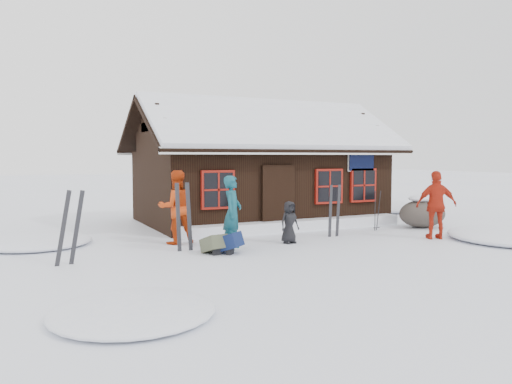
% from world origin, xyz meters
% --- Properties ---
extents(ground, '(120.00, 120.00, 0.00)m').
position_xyz_m(ground, '(0.00, 0.00, 0.00)').
color(ground, white).
rests_on(ground, ground).
extents(mountain_hut, '(8.90, 6.09, 4.42)m').
position_xyz_m(mountain_hut, '(1.50, 4.98, 1.58)').
color(mountain_hut, black).
rests_on(mountain_hut, ground).
extents(snow_drift, '(7.60, 0.60, 0.35)m').
position_xyz_m(snow_drift, '(1.50, 2.25, 0.17)').
color(snow_drift, white).
rests_on(snow_drift, ground).
extents(snow_mounds, '(20.60, 13.20, 0.48)m').
position_xyz_m(snow_mounds, '(1.65, 1.86, 0.00)').
color(snow_mounds, white).
rests_on(snow_mounds, ground).
extents(skier_teal, '(0.77, 0.80, 1.84)m').
position_xyz_m(skier_teal, '(-1.58, 0.27, 0.92)').
color(skier_teal, '#114754').
rests_on(skier_teal, ground).
extents(skier_orange_left, '(0.98, 0.77, 1.95)m').
position_xyz_m(skier_orange_left, '(-2.63, 1.59, 0.98)').
color(skier_orange_left, '#BF370D').
rests_on(skier_orange_left, ground).
extents(skier_orange_right, '(1.22, 0.91, 1.92)m').
position_xyz_m(skier_orange_right, '(4.17, -0.86, 0.96)').
color(skier_orange_right, '#B52512').
rests_on(skier_orange_right, ground).
extents(skier_crouched, '(0.59, 0.42, 1.13)m').
position_xyz_m(skier_crouched, '(0.11, 0.35, 0.57)').
color(skier_crouched, black).
rests_on(skier_crouched, ground).
extents(boulder, '(1.64, 1.23, 0.96)m').
position_xyz_m(boulder, '(5.54, 1.05, 0.49)').
color(boulder, '#4A423B').
rests_on(boulder, ground).
extents(ski_pair_left, '(0.64, 0.23, 1.66)m').
position_xyz_m(ski_pair_left, '(-5.44, 0.08, 0.78)').
color(ski_pair_left, black).
rests_on(ski_pair_left, ground).
extents(ski_pair_mid, '(0.46, 0.10, 1.73)m').
position_xyz_m(ski_pair_mid, '(-2.77, 0.53, 0.82)').
color(ski_pair_mid, black).
rests_on(ski_pair_mid, ground).
extents(ski_pair_right, '(0.40, 0.08, 1.56)m').
position_xyz_m(ski_pair_right, '(1.84, 0.76, 0.73)').
color(ski_pair_right, black).
rests_on(ski_pair_right, ground).
extents(ski_poles, '(0.23, 0.11, 1.29)m').
position_xyz_m(ski_poles, '(3.77, 1.20, 0.60)').
color(ski_poles, black).
rests_on(ski_poles, ground).
extents(backpack_blue, '(0.78, 0.81, 0.35)m').
position_xyz_m(backpack_blue, '(-1.93, -0.22, 0.18)').
color(backpack_blue, '#101C45').
rests_on(backpack_blue, ground).
extents(backpack_olive, '(0.55, 0.67, 0.33)m').
position_xyz_m(backpack_olive, '(-2.23, -0.14, 0.16)').
color(backpack_olive, '#454A35').
rests_on(backpack_olive, ground).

